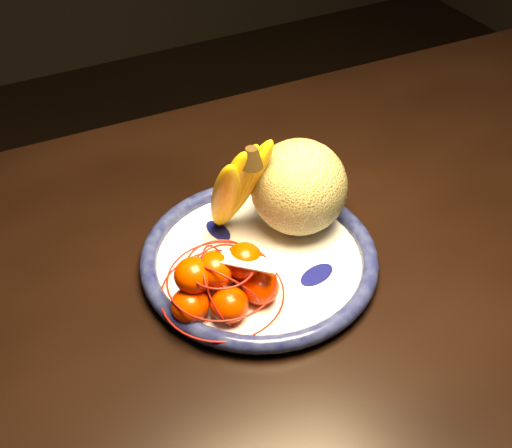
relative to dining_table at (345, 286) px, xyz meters
name	(u,v)px	position (x,y,z in m)	size (l,w,h in m)	color
dining_table	(345,286)	(0.00, 0.00, 0.00)	(1.59, 0.98, 0.78)	black
fruit_bowl	(259,258)	(-0.14, 0.03, 0.10)	(0.33, 0.33, 0.03)	white
cantaloupe	(299,187)	(-0.05, 0.07, 0.17)	(0.14, 0.14, 0.14)	olive
banana_bunch	(234,185)	(-0.14, 0.09, 0.19)	(0.12, 0.12, 0.18)	yellow
mandarin_bag	(222,281)	(-0.21, -0.02, 0.13)	(0.20, 0.20, 0.10)	#FF2B00
price_tag	(249,262)	(-0.18, -0.04, 0.17)	(0.07, 0.03, 0.00)	white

